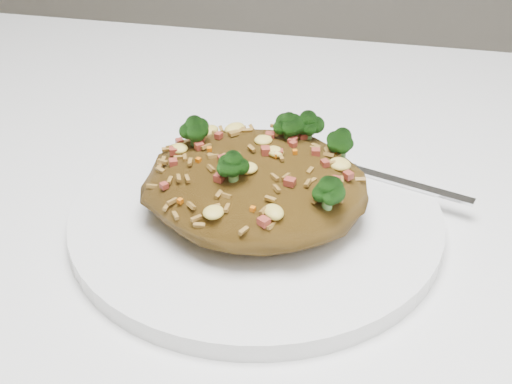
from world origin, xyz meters
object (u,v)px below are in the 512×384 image
fried_rice (257,175)px  fork (380,176)px  dining_table (205,337)px  plate (256,217)px

fried_rice → fork: bearing=34.9°
fried_rice → fork: 0.11m
dining_table → fork: size_ratio=7.55×
dining_table → fried_rice: size_ratio=7.51×
dining_table → fried_rice: 0.14m
dining_table → plate: 0.11m
fried_rice → dining_table: bearing=-136.7°
plate → fried_rice: fried_rice is taller
plate → fork: 0.10m
plate → fried_rice: 0.04m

